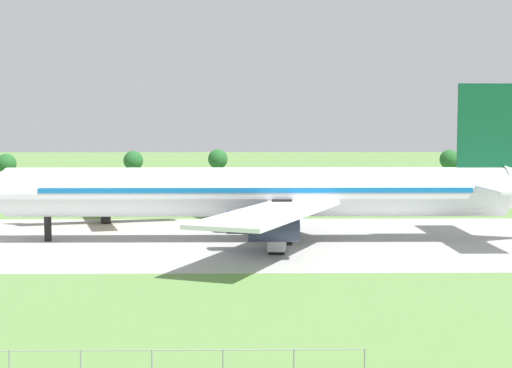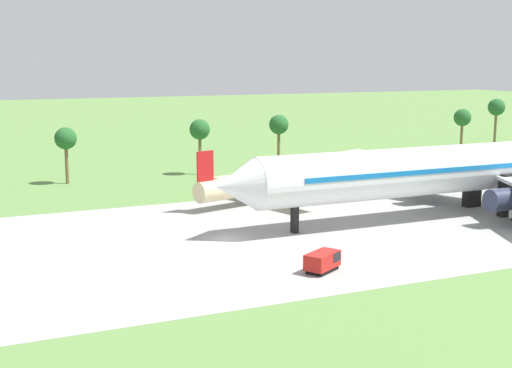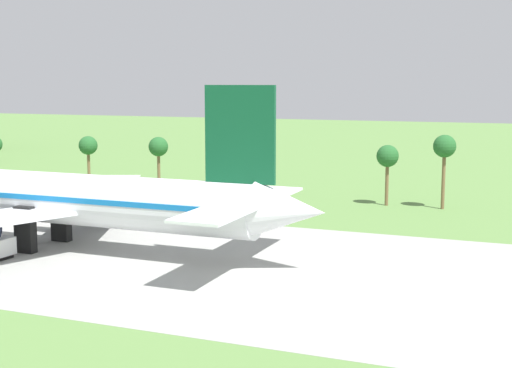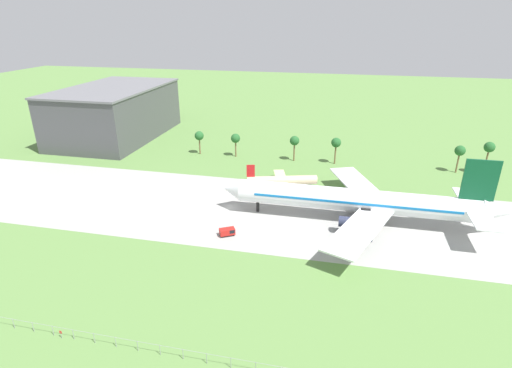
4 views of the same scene
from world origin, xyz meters
TOP-DOWN VIEW (x-y plane):
  - ground_plane at (0.00, 0.00)m, footprint 600.00×600.00m
  - taxiway_strip at (0.00, 0.00)m, footprint 320.00×44.00m
  - jet_airliner at (36.31, -0.49)m, footprint 74.78×56.18m
  - regional_aircraft at (12.44, 17.28)m, footprint 22.28×20.29m
  - baggage_tug at (3.94, -15.35)m, footprint 4.30×3.64m
  - fuel_truck at (36.90, -8.96)m, footprint 2.44×5.91m
  - perimeter_fence at (0.00, -55.00)m, footprint 80.10×0.10m
  - no_stopping_sign at (-14.21, -55.31)m, footprint 0.44×0.08m
  - terminal_building at (-70.41, 60.17)m, footprint 36.72×61.20m
  - palm_tree_row at (26.18, 44.55)m, footprint 108.36×3.60m

SIDE VIEW (x-z plane):
  - ground_plane at x=0.00m, z-range 0.00..0.00m
  - taxiway_strip at x=0.00m, z-range 0.00..0.02m
  - baggage_tug at x=3.94m, z-range 0.10..2.00m
  - no_stopping_sign at x=-14.21m, z-range 0.21..1.89m
  - fuel_truck at x=36.90m, z-range 0.10..2.51m
  - perimeter_fence at x=0.00m, z-range 0.40..2.50m
  - regional_aircraft at x=12.44m, z-range -1.41..6.82m
  - jet_airliner at x=36.31m, z-range -3.74..15.98m
  - palm_tree_row at x=26.18m, z-range 2.10..13.94m
  - terminal_building at x=-70.41m, z-range 0.02..22.54m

